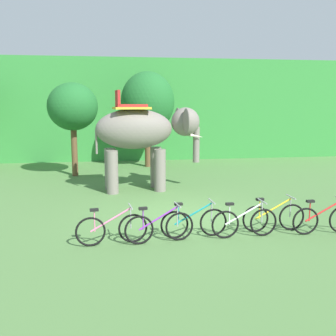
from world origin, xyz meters
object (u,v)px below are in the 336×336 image
object	(u,v)px
tree_center_left	(148,102)
elephant	(143,133)
bike_yellow	(274,217)
bike_pink	(112,229)
tree_far_left	(73,107)
bike_purple	(159,227)
bike_teal	(194,222)
bike_white	(244,222)
bike_red	(324,219)

from	to	relation	value
tree_center_left	elephant	xyz separation A→B (m)	(-0.70, -5.46, -1.14)
tree_center_left	bike_yellow	size ratio (longest dim) A/B	2.87
elephant	bike_pink	size ratio (longest dim) A/B	2.46
tree_far_left	bike_yellow	xyz separation A→B (m)	(5.81, -8.80, -2.74)
bike_pink	tree_center_left	bearing A→B (deg)	80.12
bike_purple	bike_teal	xyz separation A→B (m)	(0.90, 0.24, 0.00)
bike_teal	bike_yellow	world-z (taller)	same
elephant	bike_white	world-z (taller)	elephant
elephant	bike_teal	size ratio (longest dim) A/B	2.46
elephant	bike_pink	xyz separation A→B (m)	(-1.25, -5.79, -1.82)
bike_yellow	bike_white	bearing A→B (deg)	-159.98
tree_far_left	tree_center_left	size ratio (longest dim) A/B	0.86
tree_center_left	bike_purple	world-z (taller)	tree_center_left
bike_yellow	bike_red	distance (m)	1.24
elephant	bike_pink	bearing A→B (deg)	-102.24
elephant	tree_center_left	bearing A→B (deg)	82.66
bike_white	bike_yellow	bearing A→B (deg)	20.02
bike_teal	bike_white	distance (m)	1.26
bike_pink	elephant	bearing A→B (deg)	77.76
tree_far_left	bike_white	bearing A→B (deg)	-61.80
bike_white	bike_red	bearing A→B (deg)	-1.34
bike_teal	bike_red	distance (m)	3.35
tree_center_left	bike_white	distance (m)	11.68
bike_yellow	tree_far_left	bearing A→B (deg)	123.43
bike_teal	bike_white	bearing A→B (deg)	-8.30
tree_center_left	bike_white	size ratio (longest dim) A/B	2.87
tree_center_left	bike_white	xyz separation A→B (m)	(1.32, -11.23, -2.95)
bike_yellow	bike_pink	bearing A→B (deg)	-175.19
bike_purple	elephant	bearing A→B (deg)	88.77
tree_far_left	bike_white	xyz separation A→B (m)	(4.90, -9.13, -2.74)
bike_pink	bike_yellow	size ratio (longest dim) A/B	1.00
tree_far_left	bike_purple	size ratio (longest dim) A/B	2.48
bike_pink	bike_red	bearing A→B (deg)	-0.30
bike_white	bike_yellow	world-z (taller)	same
tree_center_left	bike_teal	distance (m)	11.43
bike_yellow	elephant	bearing A→B (deg)	118.34
tree_center_left	bike_teal	world-z (taller)	tree_center_left
bike_pink	bike_red	xyz separation A→B (m)	(5.37, -0.03, 0.00)
tree_far_left	bike_purple	distance (m)	9.98
bike_purple	bike_red	xyz separation A→B (m)	(4.24, 0.01, 0.00)
elephant	bike_yellow	size ratio (longest dim) A/B	2.46
bike_pink	bike_red	world-z (taller)	same
tree_far_left	tree_center_left	world-z (taller)	tree_center_left
tree_center_left	bike_red	xyz separation A→B (m)	(3.41, -11.28, -2.95)
elephant	bike_teal	xyz separation A→B (m)	(0.77, -5.58, -1.82)
bike_purple	bike_red	world-z (taller)	same
bike_white	tree_far_left	bearing A→B (deg)	118.20
bike_white	bike_pink	bearing A→B (deg)	-179.64
tree_center_left	bike_purple	xyz separation A→B (m)	(-0.83, -11.29, -2.95)
bike_red	bike_yellow	bearing A→B (deg)	162.16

